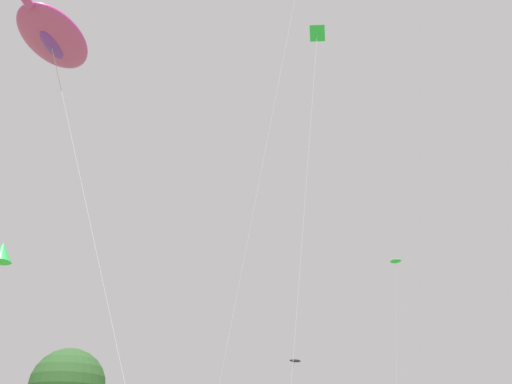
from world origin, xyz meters
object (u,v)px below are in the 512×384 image
Objects in this scene: big_show_kite at (49,32)px; small_kite_diamond_red at (396,270)px; small_kite_streamer_purple at (316,57)px; small_kite_bird_shape at (295,363)px; small_kite_box_yellow at (2,253)px.

big_show_kite reaches higher than small_kite_diamond_red.
small_kite_bird_shape is at bearing 9.63° from small_kite_streamer_purple.
small_kite_bird_shape is at bearing 153.00° from small_kite_diamond_red.
big_show_kite is 1.51× the size of small_kite_diamond_red.
small_kite_bird_shape is 0.79× the size of small_kite_box_yellow.
small_kite_diamond_red is 20.17m from small_kite_box_yellow.
small_kite_streamer_purple is at bearing -5.49° from small_kite_box_yellow.
big_show_kite is 14.45m from small_kite_streamer_purple.
small_kite_box_yellow is (-19.89, -4.19, 2.01)m from small_kite_bird_shape.
small_kite_box_yellow is (-12.78, 6.60, -12.37)m from small_kite_streamer_purple.
small_kite_bird_shape is 20.42m from small_kite_box_yellow.
small_kite_box_yellow is (-19.41, 5.19, -1.71)m from small_kite_diamond_red.
small_kite_diamond_red is 10.11m from small_kite_bird_shape.
big_show_kite is at bearing 126.17° from small_kite_streamer_purple.
big_show_kite is 0.75× the size of small_kite_streamer_purple.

